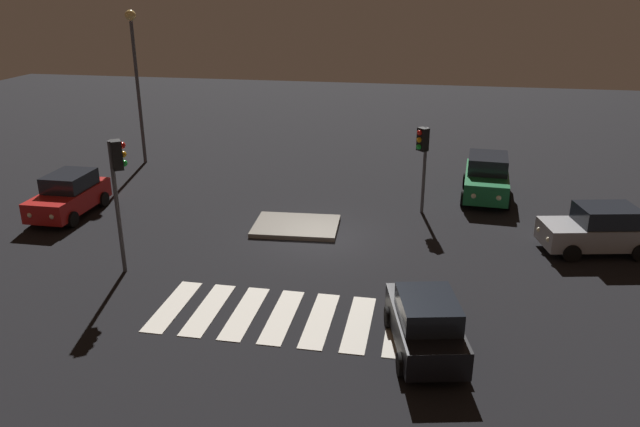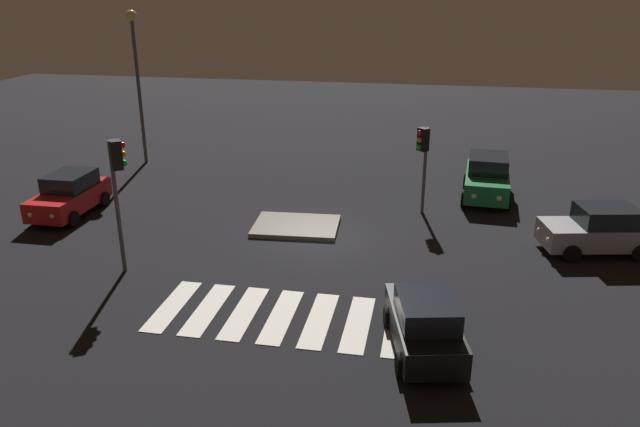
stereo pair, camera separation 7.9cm
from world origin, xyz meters
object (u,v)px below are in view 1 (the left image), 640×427
car_silver (599,230)px  car_black (425,323)px  traffic_light_north (423,149)px  car_green (487,177)px  traffic_light_south (118,174)px  street_lamp (135,62)px  traffic_island (296,226)px  car_red (69,195)px

car_silver → car_black: car_silver is taller
traffic_light_north → car_green: bearing=179.3°
car_green → car_black: bearing=-6.6°
car_silver → traffic_light_south: (-16.25, -4.66, 2.61)m
traffic_light_south → car_black: bearing=-51.5°
car_silver → street_lamp: (-21.81, 8.24, 4.59)m
traffic_island → street_lamp: street_lamp is taller
car_green → traffic_light_south: 16.44m
traffic_light_south → street_lamp: 14.19m
traffic_island → car_red: size_ratio=0.86×
traffic_island → car_red: 9.88m
street_lamp → traffic_island: bearing=-37.7°
car_black → street_lamp: size_ratio=0.50×
traffic_light_north → car_black: bearing=49.5°
traffic_light_south → traffic_island: bearing=10.8°
car_green → traffic_light_south: size_ratio=1.00×
car_green → traffic_light_north: size_ratio=1.23×
car_green → traffic_light_south: (-12.60, -10.26, 2.52)m
car_green → traffic_light_north: (-2.94, -2.68, 1.88)m
car_green → traffic_light_south: traffic_light_south is taller
traffic_island → car_silver: size_ratio=0.83×
traffic_light_south → car_silver: bearing=-18.6°
car_red → traffic_light_south: size_ratio=0.90×
traffic_light_north → street_lamp: (-15.22, 5.33, 2.62)m
traffic_light_north → traffic_light_south: 12.30m
car_red → car_black: (15.17, -7.75, -0.06)m
traffic_island → car_green: (7.78, 5.38, 0.87)m
traffic_island → car_black: 9.61m
traffic_island → traffic_light_south: bearing=-134.7°
car_red → traffic_light_south: traffic_light_south is taller
traffic_island → car_black: (5.33, -7.96, 0.72)m
car_black → traffic_light_south: 10.94m
traffic_island → traffic_light_north: (4.85, 2.70, 2.75)m
car_black → car_green: bearing=-22.8°
car_black → car_red: bearing=50.5°
car_silver → street_lamp: bearing=-32.6°
car_red → traffic_light_south: 7.33m
street_lamp → car_silver: bearing=-20.7°
car_green → street_lamp: 18.90m
traffic_light_south → street_lamp: street_lamp is taller
car_green → car_silver: bearing=37.0°
car_red → traffic_light_north: 15.10m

